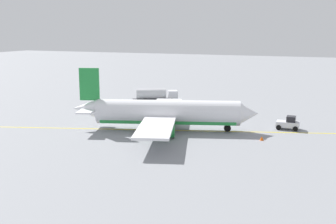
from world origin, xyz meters
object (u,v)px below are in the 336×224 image
at_px(fuel_tanker, 156,95).
at_px(safety_cone_nose, 262,138).
at_px(refueling_worker, 167,106).
at_px(airplane, 165,113).
at_px(pushback_tug, 288,123).

relative_size(fuel_tanker, safety_cone_nose, 15.88).
bearing_deg(refueling_worker, airplane, -68.11).
distance_m(refueling_worker, safety_cone_nose, 27.85).
relative_size(airplane, fuel_tanker, 3.10).
distance_m(fuel_tanker, refueling_worker, 8.45).
relative_size(airplane, refueling_worker, 17.84).
xyz_separation_m(airplane, fuel_tanker, (-11.92, 22.99, -1.06)).
xyz_separation_m(airplane, refueling_worker, (-6.62, 16.47, -1.96)).
distance_m(airplane, pushback_tug, 20.08).
bearing_deg(fuel_tanker, pushback_tug, -26.13).
relative_size(fuel_tanker, refueling_worker, 5.76).
height_order(airplane, fuel_tanker, airplane).
bearing_deg(safety_cone_nose, pushback_tug, 72.38).
bearing_deg(fuel_tanker, refueling_worker, -50.88).
relative_size(airplane, safety_cone_nose, 49.17).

